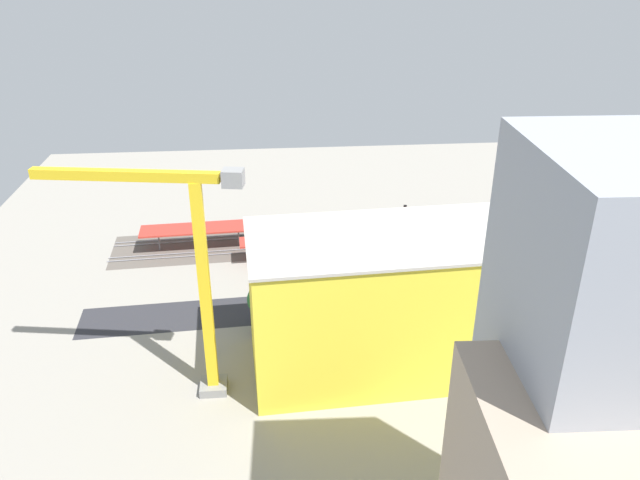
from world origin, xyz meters
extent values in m
plane|color=gray|center=(0.00, 0.00, 0.00)|extent=(160.73, 160.73, 0.00)
cube|color=#5B544C|center=(0.00, -19.16, 0.00)|extent=(101.15, 20.55, 0.01)
cube|color=#2D2D33|center=(0.00, 5.85, 0.00)|extent=(100.81, 14.98, 0.01)
cube|color=#9E9EA8|center=(0.00, -23.17, 0.18)|extent=(100.28, 6.12, 0.12)
cube|color=#9E9EA8|center=(0.00, -21.73, 0.18)|extent=(100.28, 6.12, 0.12)
cube|color=#9E9EA8|center=(0.00, -16.59, 0.18)|extent=(100.28, 6.12, 0.12)
cube|color=#9E9EA8|center=(0.00, -15.15, 0.18)|extent=(100.28, 6.12, 0.12)
cube|color=#B73328|center=(2.22, -11.23, 4.13)|extent=(45.60, 6.92, 0.43)
cylinder|color=slate|center=(-18.19, -12.45, 1.96)|extent=(0.30, 0.30, 3.92)
cylinder|color=slate|center=(2.22, -11.23, 1.96)|extent=(0.30, 0.30, 3.92)
cylinder|color=slate|center=(22.63, -10.01, 1.96)|extent=(0.30, 0.30, 3.92)
cube|color=#B73328|center=(9.95, -18.57, 4.10)|extent=(69.03, 9.55, 0.36)
cylinder|color=slate|center=(-20.96, -20.42, 1.96)|extent=(0.30, 0.30, 3.92)
cylinder|color=slate|center=(-5.50, -19.50, 1.96)|extent=(0.30, 0.30, 3.92)
cylinder|color=slate|center=(9.95, -18.57, 1.96)|extent=(0.30, 0.30, 3.92)
cylinder|color=slate|center=(25.41, -17.65, 1.96)|extent=(0.30, 0.30, 3.92)
cylinder|color=slate|center=(40.87, -16.72, 1.96)|extent=(0.30, 0.30, 3.92)
cube|color=black|center=(-14.87, -22.45, 0.50)|extent=(14.83, 3.56, 1.00)
cylinder|color=black|center=(-13.31, -22.36, 2.49)|extent=(11.73, 3.67, 2.99)
cube|color=black|center=(-19.08, -22.70, 1.61)|extent=(3.31, 3.37, 3.22)
cylinder|color=black|center=(-9.03, -22.10, 4.69)|extent=(0.70, 0.70, 1.40)
cube|color=black|center=(-37.52, -22.45, 0.30)|extent=(16.92, 3.52, 0.60)
cube|color=#384C72|center=(-37.52, -22.45, 2.59)|extent=(18.82, 4.26, 3.98)
cylinder|color=#273550|center=(-37.52, -22.45, 4.83)|extent=(18.07, 4.22, 3.16)
cube|color=black|center=(-21.92, 1.95, 0.15)|extent=(3.53, 1.99, 0.30)
cube|color=silver|center=(-21.92, 1.95, 0.71)|extent=(4.17, 2.13, 0.82)
cube|color=#1E2328|center=(-21.92, 1.95, 1.42)|extent=(2.40, 1.73, 0.60)
cube|color=black|center=(-16.47, 2.25, 0.15)|extent=(4.02, 1.94, 0.30)
cube|color=#474C51|center=(-16.47, 2.25, 0.68)|extent=(4.78, 2.05, 0.77)
cube|color=#1E2328|center=(-16.47, 2.25, 1.32)|extent=(2.70, 1.73, 0.51)
cube|color=black|center=(-9.50, 2.64, 0.15)|extent=(3.94, 1.81, 0.30)
cube|color=maroon|center=(-9.50, 2.64, 0.71)|extent=(4.68, 1.90, 0.81)
cube|color=#1E2328|center=(-9.50, 2.64, 1.43)|extent=(2.63, 1.64, 0.64)
cube|color=black|center=(-3.54, 2.64, 0.15)|extent=(3.76, 1.75, 0.30)
cube|color=#474C51|center=(-3.54, 2.64, 0.69)|extent=(4.47, 1.84, 0.77)
cube|color=#1E2328|center=(-3.54, 2.64, 1.36)|extent=(2.52, 1.58, 0.59)
cube|color=black|center=(3.47, 2.52, 0.15)|extent=(3.55, 1.87, 0.30)
cube|color=black|center=(3.47, 2.52, 0.71)|extent=(4.22, 1.97, 0.82)
cube|color=#1E2328|center=(3.47, 2.52, 1.47)|extent=(2.38, 1.69, 0.70)
cube|color=black|center=(9.02, 2.36, 0.15)|extent=(3.62, 2.02, 0.30)
cube|color=gray|center=(9.02, 2.36, 0.70)|extent=(4.28, 2.15, 0.80)
cube|color=#1E2328|center=(9.02, 2.36, 1.38)|extent=(2.45, 1.77, 0.55)
cube|color=yellow|center=(3.03, 22.77, 9.95)|extent=(38.96, 19.74, 19.91)
cube|color=#B7B2A8|center=(3.03, 22.77, 20.11)|extent=(39.59, 20.38, 0.40)
cube|color=gray|center=(27.50, 26.82, 0.60)|extent=(3.60, 3.60, 1.20)
cube|color=yellow|center=(27.50, 26.82, 15.05)|extent=(1.40, 1.40, 30.09)
cube|color=yellow|center=(35.55, 25.53, 30.69)|extent=(22.22, 4.69, 1.20)
cube|color=gray|center=(23.05, 27.52, 30.69)|extent=(2.68, 2.35, 2.00)
cube|color=black|center=(3.12, 9.73, 0.25)|extent=(10.15, 3.45, 0.50)
cube|color=silver|center=(2.08, 9.61, 1.95)|extent=(8.10, 3.46, 2.91)
cube|color=#334C8C|center=(7.02, 10.18, 1.60)|extent=(2.37, 2.80, 2.21)
cube|color=black|center=(-3.14, 8.29, 0.25)|extent=(9.79, 3.31, 0.50)
cube|color=silver|center=(-4.32, 8.16, 1.82)|extent=(7.46, 3.28, 2.63)
cube|color=maroon|center=(0.45, 8.70, 1.70)|extent=(2.65, 2.73, 2.40)
cube|color=black|center=(-2.30, 7.10, 0.25)|extent=(10.31, 2.84, 0.50)
cube|color=silver|center=(-3.48, 7.02, 1.90)|extent=(7.96, 2.94, 2.79)
cube|color=silver|center=(1.61, 7.33, 1.65)|extent=(2.51, 2.62, 2.29)
cylinder|color=brown|center=(-32.88, 10.22, 1.39)|extent=(0.43, 0.43, 2.78)
sphere|color=#2D7233|center=(-32.88, 10.22, 4.75)|extent=(5.61, 5.61, 5.61)
cylinder|color=brown|center=(0.16, 10.99, 1.60)|extent=(0.43, 0.43, 3.21)
sphere|color=#2D7233|center=(0.16, 10.99, 4.90)|extent=(4.85, 4.85, 4.85)
cylinder|color=brown|center=(20.49, 11.64, 1.44)|extent=(0.51, 0.51, 2.88)
sphere|color=#28662D|center=(20.49, 11.64, 4.72)|extent=(5.24, 5.24, 5.24)
cylinder|color=brown|center=(-20.38, 10.04, 1.46)|extent=(0.52, 0.52, 2.91)
sphere|color=#2D7233|center=(-20.38, 10.04, 4.89)|extent=(5.66, 5.66, 5.66)
cylinder|color=brown|center=(-18.12, 10.45, 1.44)|extent=(0.56, 0.56, 2.88)
sphere|color=#28662D|center=(-18.12, 10.45, 4.92)|extent=(5.82, 5.82, 5.82)
cylinder|color=#333333|center=(14.46, 1.55, 2.83)|extent=(0.16, 0.16, 5.66)
cube|color=black|center=(14.46, 1.55, 6.11)|extent=(0.36, 0.36, 0.90)
sphere|color=red|center=(14.68, 1.55, 6.41)|extent=(0.20, 0.20, 0.20)
cube|color=#999EA8|center=(-4.55, 61.92, 22.15)|extent=(16.14, 15.37, 44.30)
camera|label=1|loc=(19.02, 95.05, 55.37)|focal=34.96mm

